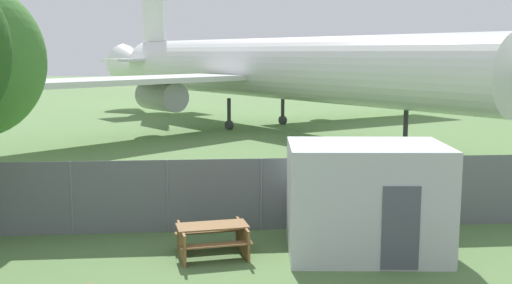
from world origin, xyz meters
name	(u,v)px	position (x,y,z in m)	size (l,w,h in m)	color
perimeter_fence	(261,194)	(0.00, 9.81, 1.00)	(56.07, 0.07, 2.00)	slate
airplane	(268,69)	(2.51, 31.86, 3.82)	(29.32, 35.52, 11.38)	white
portable_cabin	(366,199)	(2.34, 7.66, 1.35)	(3.94, 2.86, 2.69)	silver
picnic_bench_open_grass	(212,236)	(-1.37, 7.79, 0.47)	(1.88, 1.64, 0.76)	brown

